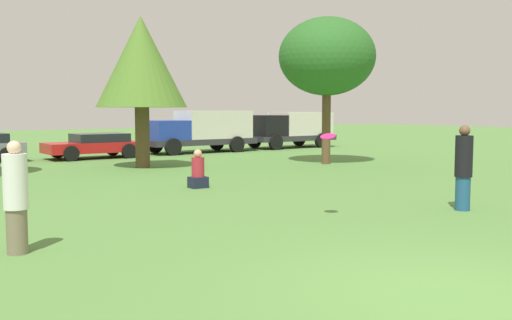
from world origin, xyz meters
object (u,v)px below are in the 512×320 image
Objects in this scene: person_catcher at (464,168)px; parked_car_red at (95,145)px; tree_2 at (141,63)px; person_thrower at (16,198)px; delivery_truck_blue at (202,130)px; tree_3 at (327,57)px; frisbee at (328,136)px; delivery_truck_black at (291,128)px; bystander_sitting at (198,172)px.

person_catcher is 0.44× the size of parked_car_red.
tree_2 is 6.12m from parked_car_red.
person_thrower is 0.29× the size of delivery_truck_blue.
tree_3 is 11.04m from parked_car_red.
parked_car_red is at bearing 76.68° from person_thrower.
tree_3 reaches higher than frisbee.
delivery_truck_black is at bearing 54.54° from frisbee.
delivery_truck_black is (11.71, 0.84, 0.55)m from parked_car_red.
bystander_sitting is (0.15, 5.66, -1.23)m from frisbee.
delivery_truck_blue is at bearing -177.13° from parked_car_red.
tree_2 is at bearing 67.68° from person_thrower.
bystander_sitting is 17.49m from delivery_truck_black.
tree_3 is at bearing 41.04° from person_thrower.
bystander_sitting is at bearing -55.74° from person_catcher.
tree_2 is 0.97× the size of tree_3.
parked_car_red is (6.65, 16.37, -0.25)m from person_thrower.
person_thrower is at bearing -121.10° from tree_2.
delivery_truck_black is (18.36, 17.21, 0.29)m from person_thrower.
person_catcher is at bearing 0.00° from person_thrower.
parked_car_red is (0.84, 11.32, 0.17)m from bystander_sitting.
delivery_truck_black is at bearing -108.25° from person_catcher.
parked_car_red is at bearing 85.77° from bystander_sitting.
person_catcher is 1.72× the size of bystander_sitting.
tree_2 reaches higher than person_thrower.
delivery_truck_blue is 1.10× the size of delivery_truck_black.
delivery_truck_black reaches higher than parked_car_red.
tree_2 is at bearing 25.51° from delivery_truck_black.
tree_3 is (13.50, 8.52, 3.40)m from person_thrower.
tree_3 reaches higher than tree_2.
tree_3 is 0.99× the size of delivery_truck_blue.
person_thrower is 0.31× the size of tree_2.
frisbee is 12.30m from tree_3.
tree_3 is at bearing 49.36° from frisbee.
parked_car_red is at bearing 2.87° from delivery_truck_blue.
bystander_sitting is 0.20× the size of delivery_truck_black.
tree_2 is 0.96× the size of delivery_truck_blue.
bystander_sitting is 0.25× the size of parked_car_red.
person_catcher is 17.88m from parked_car_red.
person_thrower is 1.60× the size of bystander_sitting.
tree_3 reaches higher than delivery_truck_black.
delivery_truck_black reaches higher than bystander_sitting.
tree_2 is at bearing -71.73° from person_catcher.
frisbee reaches higher than bystander_sitting.
tree_3 reaches higher than bystander_sitting.
person_catcher reaches higher than parked_car_red.
delivery_truck_blue is at bearing 68.97° from frisbee.
bystander_sitting is at bearing 88.48° from frisbee.
parked_car_red reaches higher than bystander_sitting.
parked_car_red is (-6.85, 7.86, -3.66)m from tree_3.
frisbee is 18.71m from delivery_truck_blue.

